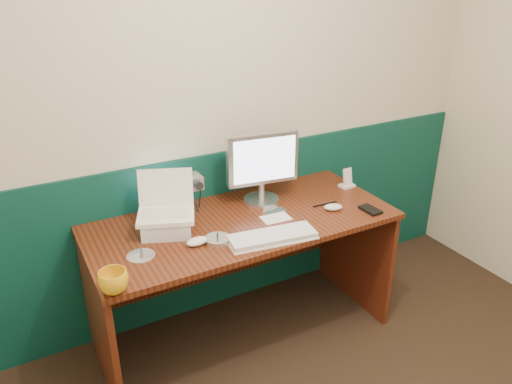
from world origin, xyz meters
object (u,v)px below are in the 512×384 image
desk (243,280)px  laptop (164,197)px  keyboard (272,237)px  monitor (261,168)px  camcorder (195,192)px  mug (113,282)px

desk → laptop: 0.69m
keyboard → desk: bearing=106.1°
laptop → keyboard: laptop is taller
desk → monitor: 0.62m
camcorder → mug: bearing=-137.1°
desk → laptop: (-0.39, 0.06, 0.57)m
keyboard → mug: 0.78m
monitor → mug: monitor is taller
keyboard → camcorder: 0.53m
monitor → camcorder: size_ratio=1.89×
monitor → keyboard: (-0.16, -0.40, -0.19)m
monitor → keyboard: monitor is taller
desk → camcorder: size_ratio=7.62×
keyboard → mug: bearing=-167.7°
laptop → mug: (-0.35, -0.37, -0.15)m
camcorder → keyboard: bearing=-67.4°
desk → camcorder: 0.56m
desk → camcorder: (-0.17, 0.23, 0.48)m
monitor → camcorder: monitor is taller
desk → monitor: bearing=37.4°
desk → keyboard: keyboard is taller
monitor → camcorder: bearing=175.6°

